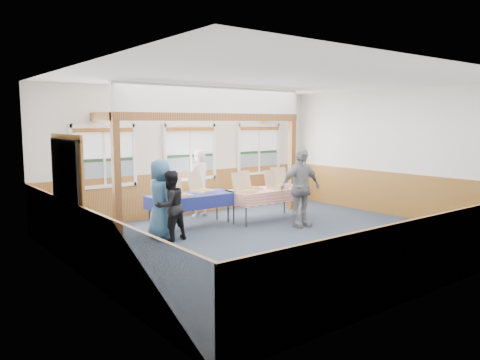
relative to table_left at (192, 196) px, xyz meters
name	(u,v)px	position (x,y,z in m)	size (l,w,h in m)	color
floor	(280,239)	(0.83, -2.04, -0.70)	(8.00, 8.00, 0.00)	#26313E
ceiling	(282,79)	(0.83, -2.04, 2.50)	(8.00, 8.00, 0.00)	white
wall_back	(189,152)	(0.83, 1.46, 0.90)	(8.00, 8.00, 0.00)	silver
wall_front	(450,177)	(0.83, -5.54, 0.90)	(8.00, 8.00, 0.00)	silver
wall_left	(82,175)	(-3.17, -2.04, 0.90)	(8.00, 8.00, 0.00)	silver
wall_right	(399,153)	(4.83, -2.04, 0.90)	(8.00, 8.00, 0.00)	silver
wainscot_back	(190,192)	(0.83, 1.43, -0.15)	(7.98, 0.05, 1.10)	brown
wainscot_front	(444,250)	(0.83, -5.52, -0.15)	(7.98, 0.05, 1.10)	brown
wainscot_left	(86,244)	(-3.15, -2.04, -0.15)	(0.05, 6.98, 1.10)	brown
wainscot_right	(396,194)	(4.80, -2.04, -0.15)	(0.05, 6.98, 1.10)	brown
cased_opening	(67,203)	(-3.13, -1.14, 0.35)	(0.06, 1.30, 2.10)	#303030
window_left	(104,153)	(-1.47, 1.41, 0.97)	(1.56, 0.10, 1.46)	white
window_mid	(190,149)	(0.83, 1.41, 0.97)	(1.56, 0.10, 1.46)	white
window_right	(259,146)	(3.13, 1.41, 0.97)	(1.56, 0.10, 1.46)	white
post_left	(117,179)	(-1.67, 0.26, 0.50)	(0.15, 0.15, 2.40)	#5F2715
post_right	(292,165)	(3.33, 0.26, 0.50)	(0.15, 0.15, 2.40)	#5F2715
cross_beam	(216,117)	(0.83, 0.26, 1.79)	(5.15, 0.18, 0.18)	#5F2715
table_left	(192,196)	(0.00, 0.00, 0.00)	(2.18, 1.71, 0.76)	#303030
table_right	(267,191)	(1.86, -0.41, 0.00)	(2.04, 0.97, 0.76)	#303030
pizza_box_a	(179,193)	(-0.40, -0.11, 0.12)	(0.46, 0.54, 0.46)	tan
pizza_box_b	(201,189)	(0.34, 0.16, 0.12)	(0.52, 0.59, 0.45)	tan
pizza_box_c	(245,189)	(1.11, -0.51, 0.12)	(0.45, 0.54, 0.45)	tan
pizza_box_d	(250,187)	(1.51, -0.22, 0.12)	(0.47, 0.54, 0.44)	tan
pizza_box_e	(276,186)	(2.11, -0.49, 0.12)	(0.46, 0.54, 0.44)	tan
pizza_box_f	(283,183)	(2.52, -0.27, 0.12)	(0.52, 0.60, 0.46)	tan
veggie_tray	(163,196)	(-0.75, 0.00, 0.08)	(0.37, 0.37, 0.09)	black
drink_glass	(299,184)	(2.71, -0.66, 0.13)	(0.07, 0.07, 0.15)	#905318
woman_white	(199,183)	(0.77, 0.93, 0.14)	(0.61, 0.40, 1.68)	silver
woman_black	(170,206)	(-1.00, -0.78, 0.00)	(0.69, 0.54, 1.42)	black
man_blue	(160,199)	(-1.03, -0.43, 0.11)	(0.79, 0.52, 1.62)	#355E85
person_grey	(300,188)	(1.98, -1.44, 0.19)	(1.05, 0.44, 1.79)	gray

